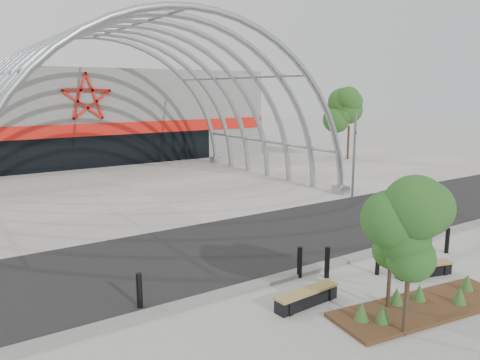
{
  "coord_description": "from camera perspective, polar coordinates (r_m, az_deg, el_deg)",
  "views": [
    {
      "loc": [
        -10.46,
        -11.87,
        6.3
      ],
      "look_at": [
        0.0,
        4.0,
        2.6
      ],
      "focal_mm": 35.0,
      "sensor_mm": 36.0,
      "label": 1
    }
  ],
  "objects": [
    {
      "name": "ground",
      "position": [
        17.03,
        7.56,
        -10.8
      ],
      "size": [
        140.0,
        140.0,
        0.0
      ],
      "primitive_type": "plane",
      "color": "#989893",
      "rests_on": "ground"
    },
    {
      "name": "road",
      "position": [
        19.63,
        0.81,
        -7.68
      ],
      "size": [
        140.0,
        7.0,
        0.02
      ],
      "primitive_type": "cube",
      "color": "black",
      "rests_on": "ground"
    },
    {
      "name": "forecourt",
      "position": [
        29.96,
        -12.2,
        -1.33
      ],
      "size": [
        60.0,
        17.0,
        0.04
      ],
      "primitive_type": "cube",
      "color": "#A6A095",
      "rests_on": "ground"
    },
    {
      "name": "kerb",
      "position": [
        16.83,
        8.14,
        -10.86
      ],
      "size": [
        60.0,
        0.5,
        0.12
      ],
      "primitive_type": "cube",
      "color": "slate",
      "rests_on": "ground"
    },
    {
      "name": "arena_building",
      "position": [
        46.57,
        -20.56,
        7.48
      ],
      "size": [
        34.0,
        15.24,
        8.0
      ],
      "color": "slate",
      "rests_on": "ground"
    },
    {
      "name": "vault_canopy",
      "position": [
        29.96,
        -12.2,
        -1.34
      ],
      "size": [
        20.8,
        15.8,
        20.36
      ],
      "color": "#969BA0",
      "rests_on": "ground"
    },
    {
      "name": "planting_bed",
      "position": [
        15.03,
        21.32,
        -13.94
      ],
      "size": [
        6.03,
        2.58,
        0.62
      ],
      "color": "#3D2919",
      "rests_on": "ground"
    },
    {
      "name": "signal_pole",
      "position": [
        27.81,
        13.74,
        3.13
      ],
      "size": [
        0.24,
        0.72,
        5.05
      ],
      "color": "slate",
      "rests_on": "ground"
    },
    {
      "name": "street_tree_0",
      "position": [
        12.47,
        20.14,
        -6.0
      ],
      "size": [
        1.71,
        1.71,
        3.89
      ],
      "color": "black",
      "rests_on": "ground"
    },
    {
      "name": "street_tree_1",
      "position": [
        13.89,
        18.08,
        -6.0
      ],
      "size": [
        1.39,
        1.39,
        3.3
      ],
      "color": "black",
      "rests_on": "ground"
    },
    {
      "name": "bench_0",
      "position": [
        14.4,
        8.12,
        -14.03
      ],
      "size": [
        2.27,
        0.62,
        0.47
      ],
      "color": "black",
      "rests_on": "ground"
    },
    {
      "name": "bench_1",
      "position": [
        17.48,
        21.5,
        -10.16
      ],
      "size": [
        2.13,
        1.0,
        0.44
      ],
      "color": "black",
      "rests_on": "ground"
    },
    {
      "name": "bollard_0",
      "position": [
        14.28,
        -12.16,
        -13.05
      ],
      "size": [
        0.17,
        0.17,
        1.07
      ],
      "primitive_type": "cylinder",
      "color": "black",
      "rests_on": "ground"
    },
    {
      "name": "bollard_1",
      "position": [
        16.2,
        7.29,
        -9.91
      ],
      "size": [
        0.17,
        0.17,
        1.08
      ],
      "primitive_type": "cylinder",
      "color": "black",
      "rests_on": "ground"
    },
    {
      "name": "bollard_2",
      "position": [
        16.99,
        16.44,
        -9.53
      ],
      "size": [
        0.15,
        0.15,
        0.93
      ],
      "primitive_type": "cylinder",
      "color": "black",
      "rests_on": "ground"
    },
    {
      "name": "bollard_3",
      "position": [
        16.32,
        10.58,
        -9.84
      ],
      "size": [
        0.17,
        0.17,
        1.08
      ],
      "primitive_type": "cylinder",
      "color": "black",
      "rests_on": "ground"
    },
    {
      "name": "bollard_4",
      "position": [
        20.06,
        23.95,
        -6.76
      ],
      "size": [
        0.16,
        0.16,
        1.01
      ],
      "primitive_type": "cylinder",
      "color": "black",
      "rests_on": "ground"
    },
    {
      "name": "bg_tree_1",
      "position": [
        43.43,
        13.21,
        8.02
      ],
      "size": [
        2.7,
        2.7,
        5.91
      ],
      "color": "#301C13",
      "rests_on": "ground"
    }
  ]
}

